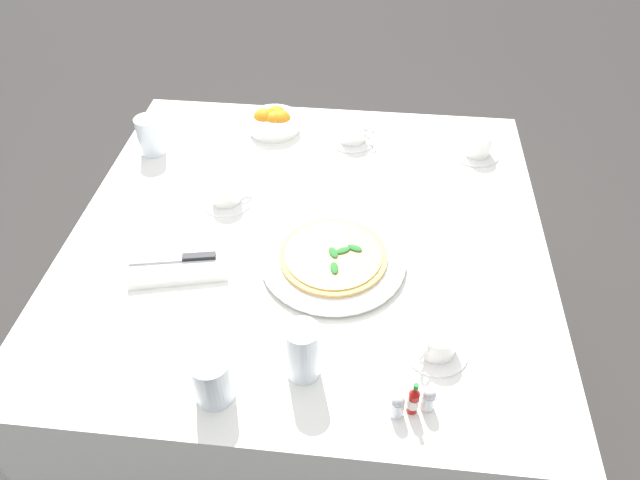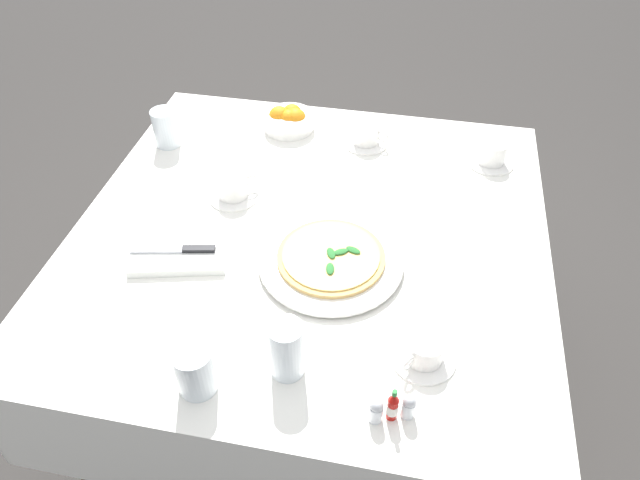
# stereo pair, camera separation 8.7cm
# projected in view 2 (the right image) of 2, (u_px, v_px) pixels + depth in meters

# --- Properties ---
(ground_plane) EXTENTS (8.00, 8.00, 0.00)m
(ground_plane) POSITION_uv_depth(u_px,v_px,m) (313.00, 396.00, 1.94)
(ground_plane) COLOR #33302D
(dining_table) EXTENTS (1.14, 1.14, 0.75)m
(dining_table) POSITION_uv_depth(u_px,v_px,m) (310.00, 267.00, 1.52)
(dining_table) COLOR white
(dining_table) RESTS_ON ground_plane
(pizza_plate) EXTENTS (0.33, 0.33, 0.02)m
(pizza_plate) POSITION_uv_depth(u_px,v_px,m) (331.00, 261.00, 1.33)
(pizza_plate) COLOR white
(pizza_plate) RESTS_ON dining_table
(pizza) EXTENTS (0.25, 0.25, 0.02)m
(pizza) POSITION_uv_depth(u_px,v_px,m) (331.00, 256.00, 1.32)
(pizza) COLOR #DBAD60
(pizza) RESTS_ON pizza_plate
(coffee_cup_back_corner) EXTENTS (0.13, 0.13, 0.06)m
(coffee_cup_back_corner) POSITION_uv_depth(u_px,v_px,m) (424.00, 351.00, 1.13)
(coffee_cup_back_corner) COLOR white
(coffee_cup_back_corner) RESTS_ON dining_table
(coffee_cup_far_left) EXTENTS (0.13, 0.13, 0.07)m
(coffee_cup_far_left) POSITION_uv_depth(u_px,v_px,m) (233.00, 188.00, 1.50)
(coffee_cup_far_left) COLOR white
(coffee_cup_far_left) RESTS_ON dining_table
(coffee_cup_center_back) EXTENTS (0.13, 0.13, 0.07)m
(coffee_cup_center_back) POSITION_uv_depth(u_px,v_px,m) (492.00, 154.00, 1.61)
(coffee_cup_center_back) COLOR white
(coffee_cup_center_back) RESTS_ON dining_table
(coffee_cup_right_edge) EXTENTS (0.13, 0.13, 0.06)m
(coffee_cup_right_edge) POSITION_uv_depth(u_px,v_px,m) (366.00, 135.00, 1.68)
(coffee_cup_right_edge) COLOR white
(coffee_cup_right_edge) RESTS_ON dining_table
(water_glass_near_right) EXTENTS (0.07, 0.07, 0.10)m
(water_glass_near_right) POSITION_uv_depth(u_px,v_px,m) (196.00, 372.00, 1.07)
(water_glass_near_right) COLOR white
(water_glass_near_right) RESTS_ON dining_table
(water_glass_left_edge) EXTENTS (0.07, 0.07, 0.11)m
(water_glass_left_edge) POSITION_uv_depth(u_px,v_px,m) (166.00, 129.00, 1.66)
(water_glass_left_edge) COLOR white
(water_glass_left_edge) RESTS_ON dining_table
(water_glass_near_left) EXTENTS (0.07, 0.07, 0.13)m
(water_glass_near_left) POSITION_uv_depth(u_px,v_px,m) (287.00, 353.00, 1.09)
(water_glass_near_left) COLOR white
(water_glass_near_left) RESTS_ON dining_table
(napkin_folded) EXTENTS (0.24, 0.18, 0.02)m
(napkin_folded) POSITION_uv_depth(u_px,v_px,m) (179.00, 254.00, 1.35)
(napkin_folded) COLOR white
(napkin_folded) RESTS_ON dining_table
(dinner_knife) EXTENTS (0.19, 0.06, 0.01)m
(dinner_knife) POSITION_uv_depth(u_px,v_px,m) (177.00, 249.00, 1.34)
(dinner_knife) COLOR silver
(dinner_knife) RESTS_ON napkin_folded
(citrus_bowl) EXTENTS (0.15, 0.15, 0.07)m
(citrus_bowl) POSITION_uv_depth(u_px,v_px,m) (289.00, 119.00, 1.74)
(citrus_bowl) COLOR white
(citrus_bowl) RESTS_ON dining_table
(hot_sauce_bottle) EXTENTS (0.02, 0.02, 0.08)m
(hot_sauce_bottle) POSITION_uv_depth(u_px,v_px,m) (393.00, 406.00, 1.03)
(hot_sauce_bottle) COLOR #B7140F
(hot_sauce_bottle) RESTS_ON dining_table
(salt_shaker) EXTENTS (0.03, 0.03, 0.06)m
(salt_shaker) POSITION_uv_depth(u_px,v_px,m) (376.00, 411.00, 1.04)
(salt_shaker) COLOR white
(salt_shaker) RESTS_ON dining_table
(pepper_shaker) EXTENTS (0.03, 0.03, 0.06)m
(pepper_shaker) POSITION_uv_depth(u_px,v_px,m) (408.00, 407.00, 1.04)
(pepper_shaker) COLOR white
(pepper_shaker) RESTS_ON dining_table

